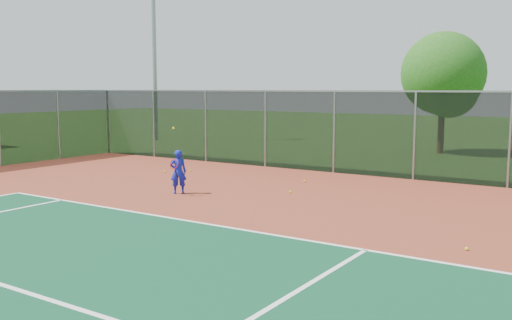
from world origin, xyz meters
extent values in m
plane|color=#2A5B1A|center=(0.00, 0.00, 0.00)|extent=(120.00, 120.00, 0.00)
cube|color=brown|center=(0.00, 2.00, 0.01)|extent=(30.00, 20.00, 0.02)
cube|color=white|center=(2.00, 3.00, 0.03)|extent=(22.00, 0.10, 0.00)
cube|color=black|center=(0.00, 12.00, 1.52)|extent=(30.00, 0.04, 3.00)
cube|color=gray|center=(0.00, 12.00, 3.02)|extent=(30.00, 0.06, 0.06)
imported|color=#121DB1|center=(-4.97, 5.59, 0.67)|extent=(0.56, 0.55, 1.30)
cylinder|color=black|center=(-4.82, 5.34, 0.65)|extent=(0.03, 0.15, 0.27)
torus|color=#A51414|center=(-4.82, 5.24, 0.95)|extent=(0.30, 0.13, 0.29)
sphere|color=yellow|center=(-5.22, 5.69, 1.95)|extent=(0.07, 0.07, 0.07)
sphere|color=yellow|center=(-2.84, 9.48, 0.06)|extent=(0.07, 0.07, 0.07)
sphere|color=yellow|center=(-8.92, 10.19, 0.06)|extent=(0.07, 0.07, 0.07)
sphere|color=yellow|center=(3.63, 4.06, 0.06)|extent=(0.07, 0.07, 0.07)
sphere|color=yellow|center=(-8.19, 8.52, 0.06)|extent=(0.07, 0.07, 0.07)
sphere|color=yellow|center=(-7.63, 9.34, 0.06)|extent=(0.07, 0.07, 0.07)
sphere|color=yellow|center=(-2.24, 7.47, 0.06)|extent=(0.07, 0.07, 0.07)
cylinder|color=gray|center=(-17.92, 18.42, 6.00)|extent=(0.24, 0.24, 12.00)
cylinder|color=#3B2915|center=(-1.52, 20.75, 1.11)|extent=(0.30, 0.30, 2.22)
sphere|color=#1E5115|center=(-1.52, 20.75, 3.83)|extent=(3.95, 3.95, 3.95)
sphere|color=#1E5115|center=(-1.12, 20.45, 3.09)|extent=(2.72, 2.72, 2.72)
camera|label=1|loc=(6.09, -7.05, 3.11)|focal=40.00mm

